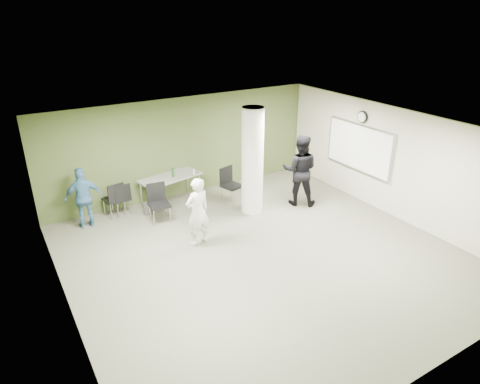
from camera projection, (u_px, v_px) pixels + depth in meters
floor at (263, 255)px, 9.43m from camera, size 8.00×8.00×0.00m
ceiling at (266, 132)px, 8.30m from camera, size 8.00×8.00×0.00m
wall_back at (184, 147)px, 11.99m from camera, size 8.00×2.80×0.02m
wall_left at (61, 251)px, 6.97m from camera, size 0.02×8.00×2.80m
wall_right_cream at (395, 164)px, 10.76m from camera, size 0.02×8.00×2.80m
column at (252, 161)px, 10.90m from camera, size 0.56×0.56×2.80m
whiteboard at (359, 148)px, 11.62m from camera, size 0.05×2.30×1.30m
wall_clock at (362, 117)px, 11.28m from camera, size 0.06×0.32×0.32m
folding_table at (170, 178)px, 11.59m from camera, size 1.80×1.07×1.05m
wastebasket at (149, 208)px, 11.24m from camera, size 0.27×0.27×0.31m
chair_back_left at (122, 197)px, 11.06m from camera, size 0.49×0.49×0.88m
chair_back_right at (115, 197)px, 10.96m from camera, size 0.55×0.55×0.94m
chair_table_left at (158, 200)px, 10.72m from camera, size 0.54×0.54×0.99m
chair_table_right at (230, 182)px, 11.81m from camera, size 0.60×0.60×0.98m
woman_white at (198, 212)px, 9.59m from camera, size 0.64×0.47×1.62m
man_black at (300, 170)px, 11.50m from camera, size 1.20×1.18×1.96m
man_blue at (84, 198)px, 10.37m from camera, size 0.94×0.47×1.55m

